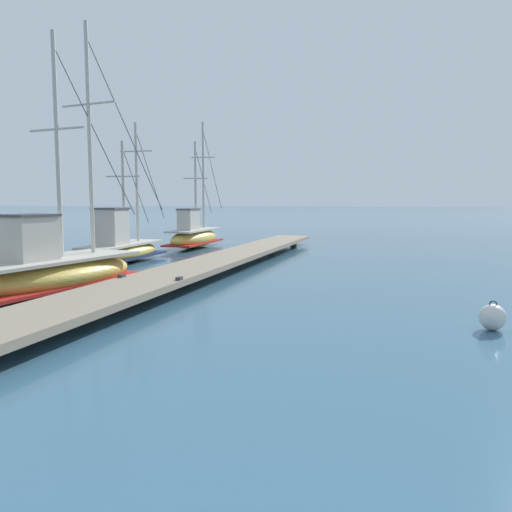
{
  "coord_description": "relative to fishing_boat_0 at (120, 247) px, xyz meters",
  "views": [
    {
      "loc": [
        0.02,
        0.21,
        2.4
      ],
      "look_at": [
        -2.04,
        9.19,
        1.4
      ],
      "focal_mm": 36.01,
      "sensor_mm": 36.0,
      "label": 1
    }
  ],
  "objects": [
    {
      "name": "fishing_boat_3",
      "position": [
        1.47,
        -6.44,
        0.02
      ],
      "size": [
        3.15,
        7.43,
        7.24
      ],
      "color": "gold",
      "rests_on": "ground"
    },
    {
      "name": "floating_dock",
      "position": [
        4.42,
        -1.57,
        -0.23
      ],
      "size": [
        3.35,
        23.98,
        0.53
      ],
      "color": "gray",
      "rests_on": "ground"
    },
    {
      "name": "mooring_buoy",
      "position": [
        11.73,
        -8.0,
        -0.35
      ],
      "size": [
        0.49,
        0.49,
        0.56
      ],
      "color": "silver",
      "rests_on": "ground"
    },
    {
      "name": "fishing_boat_2",
      "position": [
        0.64,
        6.58,
        0.03
      ],
      "size": [
        1.66,
        6.8,
        6.47
      ],
      "color": "gold",
      "rests_on": "ground"
    },
    {
      "name": "fishing_boat_0",
      "position": [
        0.0,
        0.0,
        0.0
      ],
      "size": [
        1.76,
        6.39,
        5.53
      ],
      "color": "gold",
      "rests_on": "ground"
    }
  ]
}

